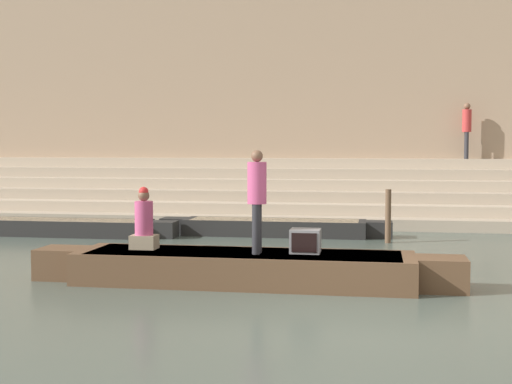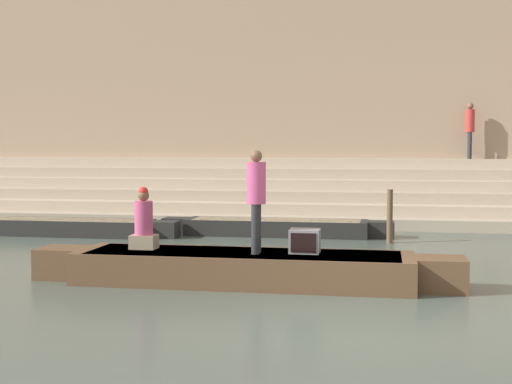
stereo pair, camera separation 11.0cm
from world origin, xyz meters
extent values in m
plane|color=#47544C|center=(0.00, 0.00, 0.00)|extent=(120.00, 120.00, 0.00)
cube|color=tan|center=(0.00, 11.46, 0.15)|extent=(36.00, 4.24, 0.30)
cube|color=#B2A28D|center=(0.00, 11.82, 0.46)|extent=(36.00, 3.53, 0.30)
cube|color=tan|center=(0.00, 12.17, 0.76)|extent=(36.00, 2.83, 0.30)
cube|color=#B2A28D|center=(0.00, 12.53, 1.07)|extent=(36.00, 2.12, 0.30)
cube|color=tan|center=(0.00, 12.88, 1.37)|extent=(36.00, 1.41, 0.30)
cube|color=#B2A28D|center=(0.00, 13.23, 1.68)|extent=(36.00, 0.71, 0.30)
cube|color=tan|center=(0.00, 14.19, 3.80)|extent=(34.20, 1.20, 7.60)
cube|color=brown|center=(0.00, 13.57, 0.30)|extent=(34.20, 0.12, 0.60)
cube|color=brown|center=(-2.00, 1.75, 0.26)|extent=(5.46, 1.36, 0.51)
cube|color=tan|center=(-2.00, 1.75, 0.49)|extent=(5.02, 1.26, 0.05)
cube|color=brown|center=(1.11, 1.75, 0.26)|extent=(0.76, 0.75, 0.51)
cube|color=brown|center=(-5.11, 1.75, 0.26)|extent=(0.76, 0.75, 0.51)
cylinder|color=olive|center=(-2.82, 2.53, 0.41)|extent=(2.79, 0.04, 0.04)
cylinder|color=#28282D|center=(-1.77, 1.76, 0.91)|extent=(0.13, 0.13, 0.80)
cylinder|color=#28282D|center=(-1.77, 1.60, 0.91)|extent=(0.13, 0.13, 0.80)
cylinder|color=#C64C7F|center=(-1.77, 1.68, 1.64)|extent=(0.30, 0.30, 0.66)
sphere|color=brown|center=(-1.77, 1.68, 2.07)|extent=(0.19, 0.19, 0.19)
cube|color=gray|center=(-3.71, 1.86, 0.63)|extent=(0.43, 0.33, 0.23)
cylinder|color=#C64C7F|center=(-3.71, 1.86, 1.03)|extent=(0.30, 0.30, 0.56)
sphere|color=brown|center=(-3.71, 1.86, 1.41)|extent=(0.19, 0.19, 0.19)
sphere|color=red|center=(-3.71, 1.86, 1.47)|extent=(0.16, 0.16, 0.16)
cube|color=slate|center=(-1.01, 1.89, 0.71)|extent=(0.48, 0.42, 0.38)
cube|color=black|center=(-1.01, 1.68, 0.71)|extent=(0.40, 0.02, 0.30)
cube|color=black|center=(-7.87, 7.14, 0.20)|extent=(4.97, 1.03, 0.40)
cube|color=tan|center=(-7.87, 7.14, 0.37)|extent=(4.57, 0.93, 0.05)
cube|color=black|center=(-5.04, 7.14, 0.20)|extent=(0.70, 0.57, 0.40)
cube|color=black|center=(-2.40, 8.00, 0.20)|extent=(4.52, 1.03, 0.40)
cube|color=tan|center=(-2.40, 8.00, 0.37)|extent=(4.16, 0.93, 0.05)
cube|color=black|center=(0.18, 8.00, 0.20)|extent=(0.63, 0.57, 0.40)
cube|color=black|center=(-4.98, 8.00, 0.20)|extent=(0.63, 0.57, 0.40)
cylinder|color=brown|center=(0.37, 7.10, 0.62)|extent=(0.13, 0.13, 1.24)
cylinder|color=#28282D|center=(2.81, 13.31, 2.24)|extent=(0.12, 0.12, 0.83)
cylinder|color=#28282D|center=(2.81, 13.16, 2.24)|extent=(0.12, 0.12, 0.83)
cylinder|color=#B23333|center=(2.81, 13.23, 3.00)|extent=(0.28, 0.28, 0.69)
sphere|color=brown|center=(2.81, 13.23, 3.44)|extent=(0.20, 0.20, 0.20)
camera|label=1|loc=(0.12, -9.45, 2.23)|focal=50.00mm
camera|label=2|loc=(0.23, -9.43, 2.23)|focal=50.00mm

